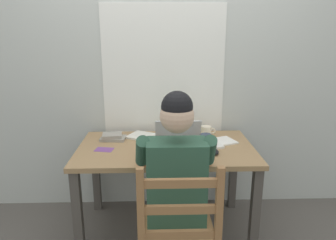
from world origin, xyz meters
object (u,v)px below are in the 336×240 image
laptop (179,146)px  seated_person (175,178)px  coffee_mug_dark (206,140)px  book_stack_main (176,135)px  desk (166,158)px  landscape_photo_print (104,150)px  computer_mouse (214,152)px  coffee_mug_white (206,131)px  wooden_chair (178,237)px  book_stack_side (113,137)px

laptop → seated_person: bearing=-97.0°
seated_person → coffee_mug_dark: size_ratio=10.10×
coffee_mug_dark → book_stack_main: (-0.21, 0.17, -0.01)m
desk → laptop: laptop is taller
desk → landscape_photo_print: size_ratio=10.04×
computer_mouse → coffee_mug_white: bearing=89.8°
coffee_mug_white → coffee_mug_dark: (-0.04, -0.23, 0.00)m
wooden_chair → book_stack_side: (-0.47, 0.90, 0.28)m
wooden_chair → coffee_mug_white: (0.29, 0.96, 0.30)m
seated_person → book_stack_side: (-0.47, 0.62, 0.06)m
seated_person → coffee_mug_dark: (0.25, 0.45, 0.08)m
desk → seated_person: bearing=-84.0°
wooden_chair → book_stack_side: size_ratio=4.56×
coffee_mug_dark → computer_mouse: bearing=-76.3°
wooden_chair → book_stack_side: wooden_chair is taller
seated_person → wooden_chair: seated_person is taller
wooden_chair → landscape_photo_print: size_ratio=7.14×
seated_person → computer_mouse: size_ratio=12.33×
desk → wooden_chair: size_ratio=1.41×
coffee_mug_white → landscape_photo_print: coffee_mug_white is taller
wooden_chair → computer_mouse: wooden_chair is taller
wooden_chair → book_stack_main: bearing=87.5°
book_stack_side → book_stack_main: bearing=-0.3°
book_stack_main → laptop: bearing=-89.8°
book_stack_main → book_stack_side: 0.51m
laptop → coffee_mug_white: 0.43m
computer_mouse → landscape_photo_print: 0.79m
book_stack_main → landscape_photo_print: size_ratio=1.59×
landscape_photo_print → desk: bearing=16.6°
wooden_chair → computer_mouse: size_ratio=9.28×
desk → seated_person: (0.05, -0.45, 0.06)m
wooden_chair → landscape_photo_print: (-0.50, 0.68, 0.26)m
computer_mouse → landscape_photo_print: (-0.79, 0.11, -0.02)m
seated_person → coffee_mug_white: (0.29, 0.68, 0.08)m
computer_mouse → coffee_mug_dark: 0.16m
wooden_chair → computer_mouse: (0.29, 0.57, 0.27)m
coffee_mug_white → landscape_photo_print: bearing=-160.6°
book_stack_side → wooden_chair: bearing=-62.7°
seated_person → book_stack_side: 0.78m
laptop → book_stack_main: laptop is taller
coffee_mug_white → wooden_chair: bearing=-106.8°
seated_person → wooden_chair: (0.00, -0.28, -0.22)m
coffee_mug_white → coffee_mug_dark: coffee_mug_dark is taller
coffee_mug_white → book_stack_side: 0.76m
laptop → coffee_mug_dark: 0.24m
coffee_mug_white → desk: bearing=-146.3°
book_stack_side → landscape_photo_print: 0.22m
wooden_chair → computer_mouse: 0.70m
wooden_chair → laptop: same height
seated_person → computer_mouse: 0.41m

